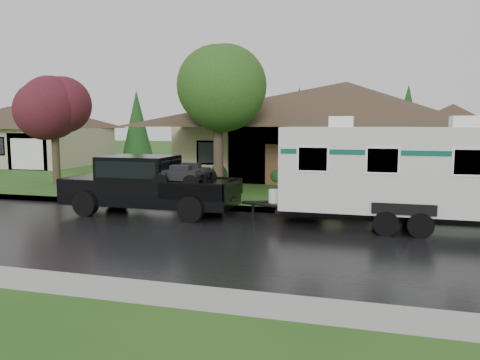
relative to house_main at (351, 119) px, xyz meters
name	(u,v)px	position (x,y,z in m)	size (l,w,h in m)	color
ground	(257,225)	(-2.29, -13.84, -3.59)	(140.00, 140.00, 0.00)	#245019
road	(240,239)	(-2.29, -15.84, -3.59)	(140.00, 8.00, 0.01)	black
curb	(271,210)	(-2.29, -11.59, -3.52)	(140.00, 0.50, 0.15)	gray
lawn	(313,175)	(-2.29, 1.16, -3.52)	(140.00, 26.00, 0.15)	#245019
house_main	(351,119)	(0.00, 0.00, 0.00)	(19.44, 10.80, 6.90)	tan
house_far	(31,128)	(-24.07, 2.02, -0.62)	(10.80, 8.64, 5.80)	tan
tree_left_green	(218,84)	(-5.53, -8.04, 1.47)	(4.28, 4.28, 7.08)	#382B1E
tree_red	(54,110)	(-14.56, -7.66, 0.38)	(3.33, 3.33, 5.52)	#382B1E
shrub_row	(339,176)	(-0.29, -4.54, -2.94)	(13.60, 1.00, 1.00)	#143814
pickup_truck	(147,183)	(-6.61, -13.07, -2.46)	(6.35, 2.41, 2.12)	black
travel_trailer	(402,169)	(2.20, -13.07, -1.73)	(7.83, 2.75, 3.51)	silver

